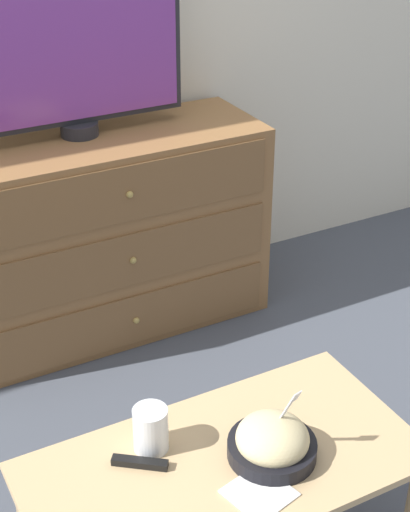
# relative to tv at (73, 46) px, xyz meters

# --- Properties ---
(ground_plane) EXTENTS (12.00, 12.00, 0.00)m
(ground_plane) POSITION_rel_tv_xyz_m (-0.00, 0.18, -1.07)
(ground_plane) COLOR #474C56
(dresser) EXTENTS (1.14, 0.44, 0.76)m
(dresser) POSITION_rel_tv_xyz_m (0.06, -0.06, -0.69)
(dresser) COLOR olive
(dresser) RESTS_ON ground_plane
(tv) EXTENTS (0.78, 0.13, 0.59)m
(tv) POSITION_rel_tv_xyz_m (0.00, 0.00, 0.00)
(tv) COLOR #232328
(tv) RESTS_ON dresser
(coffee_table) EXTENTS (0.93, 0.48, 0.41)m
(coffee_table) POSITION_rel_tv_xyz_m (-0.15, -1.31, -0.72)
(coffee_table) COLOR tan
(coffee_table) RESTS_ON ground_plane
(takeout_bowl) EXTENTS (0.21, 0.21, 0.20)m
(takeout_bowl) POSITION_rel_tv_xyz_m (-0.04, -1.34, -0.62)
(takeout_bowl) COLOR black
(takeout_bowl) RESTS_ON coffee_table
(drink_cup) EXTENTS (0.08, 0.08, 0.11)m
(drink_cup) POSITION_rel_tv_xyz_m (-0.28, -1.19, -0.61)
(drink_cup) COLOR beige
(drink_cup) RESTS_ON coffee_table
(napkin) EXTENTS (0.16, 0.16, 0.00)m
(napkin) POSITION_rel_tv_xyz_m (-0.13, -1.43, -0.66)
(napkin) COLOR white
(napkin) RESTS_ON coffee_table
(remote_control) EXTENTS (0.12, 0.10, 0.02)m
(remote_control) POSITION_rel_tv_xyz_m (-0.33, -1.23, -0.65)
(remote_control) COLOR black
(remote_control) RESTS_ON coffee_table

